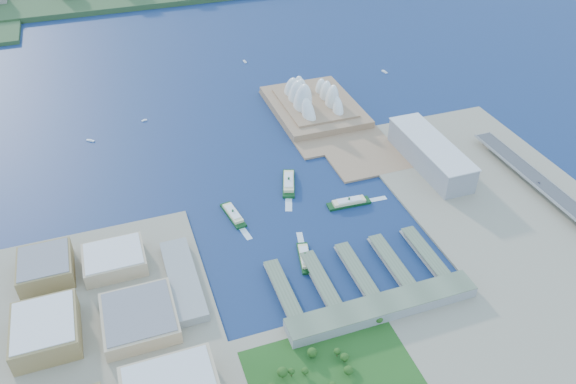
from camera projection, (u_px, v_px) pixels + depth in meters
name	position (u px, v px, depth m)	size (l,w,h in m)	color
ground	(318.00, 233.00, 660.74)	(3000.00, 3000.00, 0.00)	#0E1C41
west_land	(108.00, 362.00, 514.40)	(220.00, 390.00, 3.00)	gray
south_land	(405.00, 378.00, 501.30)	(720.00, 180.00, 3.00)	gray
east_land	(515.00, 215.00, 685.61)	(240.00, 500.00, 3.00)	gray
peninsula	(320.00, 115.00, 884.58)	(135.00, 220.00, 3.00)	#947151
opera_house	(315.00, 93.00, 880.72)	(134.00, 180.00, 58.00)	white
toaster_building	(430.00, 154.00, 760.45)	(45.00, 155.00, 35.00)	gray
expressway	(563.00, 205.00, 689.49)	(26.00, 340.00, 11.85)	gray
west_buildings	(101.00, 323.00, 531.82)	(200.00, 280.00, 27.00)	olive
ferry_wharves	(356.00, 270.00, 605.03)	(184.00, 90.00, 9.30)	#57634B
terminal_building	(383.00, 308.00, 557.39)	(200.00, 28.00, 12.00)	gray
park	(335.00, 372.00, 494.82)	(150.00, 110.00, 16.00)	#194714
ferry_a	(233.00, 213.00, 683.23)	(13.34, 52.39, 9.91)	#0E3814
ferry_b	(289.00, 181.00, 735.25)	(15.43, 60.61, 11.46)	#0E3814
ferry_c	(305.00, 256.00, 622.97)	(12.62, 49.60, 9.38)	#0E3814
ferry_d	(349.00, 201.00, 701.63)	(14.12, 55.46, 10.49)	#0E3814
boat_a	(90.00, 140.00, 825.32)	(3.09, 12.35, 2.38)	white
boat_b	(144.00, 120.00, 873.29)	(2.98, 8.53, 2.30)	white
boat_c	(384.00, 71.00, 1014.22)	(3.89, 13.33, 3.00)	white
boat_e	(245.00, 61.00, 1049.89)	(3.69, 11.60, 2.85)	white
car_c	(539.00, 183.00, 715.95)	(1.70, 4.17, 1.21)	slate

